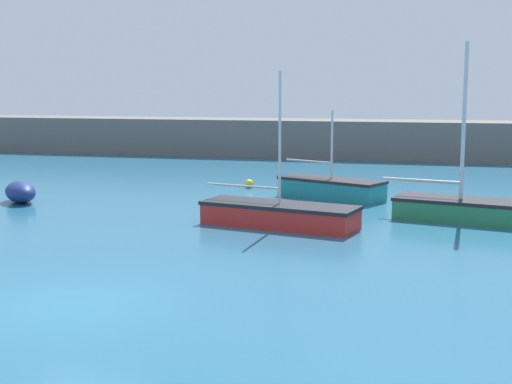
{
  "coord_description": "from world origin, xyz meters",
  "views": [
    {
      "loc": [
        7.24,
        -13.15,
        4.58
      ],
      "look_at": [
        1.43,
        10.34,
        0.96
      ],
      "focal_mm": 50.0,
      "sensor_mm": 36.0,
      "label": 1
    }
  ],
  "objects_px": {
    "dinghy_near_pier": "(20,192)",
    "mooring_buoy_yellow": "(249,184)",
    "sailboat_short_mast": "(279,214)",
    "sailboat_twin_hulled": "(331,188)",
    "sailboat_tall_mast": "(460,208)"
  },
  "relations": [
    {
      "from": "sailboat_twin_hulled",
      "to": "mooring_buoy_yellow",
      "type": "relative_size",
      "value": 12.31
    },
    {
      "from": "dinghy_near_pier",
      "to": "sailboat_short_mast",
      "type": "height_order",
      "value": "sailboat_short_mast"
    },
    {
      "from": "sailboat_tall_mast",
      "to": "mooring_buoy_yellow",
      "type": "bearing_deg",
      "value": 159.95
    },
    {
      "from": "sailboat_tall_mast",
      "to": "mooring_buoy_yellow",
      "type": "height_order",
      "value": "sailboat_tall_mast"
    },
    {
      "from": "dinghy_near_pier",
      "to": "mooring_buoy_yellow",
      "type": "distance_m",
      "value": 9.92
    },
    {
      "from": "mooring_buoy_yellow",
      "to": "sailboat_twin_hulled",
      "type": "bearing_deg",
      "value": -28.21
    },
    {
      "from": "sailboat_short_mast",
      "to": "mooring_buoy_yellow",
      "type": "height_order",
      "value": "sailboat_short_mast"
    },
    {
      "from": "dinghy_near_pier",
      "to": "sailboat_twin_hulled",
      "type": "relative_size",
      "value": 0.49
    },
    {
      "from": "dinghy_near_pier",
      "to": "sailboat_twin_hulled",
      "type": "distance_m",
      "value": 12.45
    },
    {
      "from": "dinghy_near_pier",
      "to": "sailboat_tall_mast",
      "type": "bearing_deg",
      "value": -133.06
    },
    {
      "from": "dinghy_near_pier",
      "to": "sailboat_short_mast",
      "type": "xyz_separation_m",
      "value": [
        10.94,
        -2.23,
        -0.02
      ]
    },
    {
      "from": "dinghy_near_pier",
      "to": "mooring_buoy_yellow",
      "type": "relative_size",
      "value": 6.04
    },
    {
      "from": "mooring_buoy_yellow",
      "to": "sailboat_short_mast",
      "type": "bearing_deg",
      "value": -69.27
    },
    {
      "from": "dinghy_near_pier",
      "to": "mooring_buoy_yellow",
      "type": "height_order",
      "value": "dinghy_near_pier"
    },
    {
      "from": "sailboat_short_mast",
      "to": "mooring_buoy_yellow",
      "type": "bearing_deg",
      "value": 123.37
    }
  ]
}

